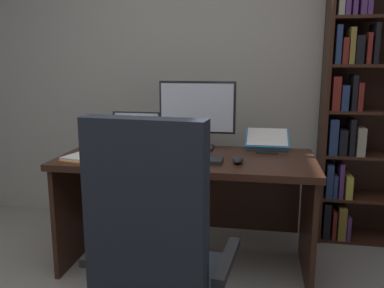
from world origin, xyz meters
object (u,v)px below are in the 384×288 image
bookshelf (374,112)px  notepad (152,152)px  reading_stand_with_book (267,140)px  open_binder (105,158)px  monitor (197,115)px  laptop (132,139)px  computer_mouse (238,160)px  desk (189,184)px  keyboard (188,159)px  pen (155,151)px  office_chair (157,269)px

bookshelf → notepad: size_ratio=9.30×
reading_stand_with_book → open_binder: 1.08m
bookshelf → reading_stand_with_book: (-0.75, -0.35, -0.16)m
monitor → laptop: bearing=179.9°
computer_mouse → bookshelf: bearing=39.8°
desk → keyboard: (0.03, -0.20, 0.22)m
keyboard → pen: (-0.25, 0.19, 0.00)m
monitor → pen: (-0.25, -0.16, -0.22)m
office_chair → monitor: (-0.02, 1.17, 0.50)m
monitor → open_binder: 0.68m
laptop → reading_stand_with_book: laptop is taller
laptop → notepad: size_ratio=1.71×
bookshelf → notepad: bearing=-158.9°
laptop → computer_mouse: bearing=-25.3°
laptop → notepad: (0.19, -0.16, -0.05)m
monitor → laptop: monitor is taller
notepad → laptop: bearing=138.9°
keyboard → reading_stand_with_book: 0.63m
pen → open_binder: bearing=-135.6°
bookshelf → keyboard: (-1.23, -0.77, -0.22)m
computer_mouse → pen: size_ratio=0.74×
monitor → notepad: bearing=-148.9°
desk → reading_stand_with_book: (0.50, 0.22, 0.27)m
laptop → computer_mouse: size_ratio=3.45×
open_binder → computer_mouse: bearing=18.2°
keyboard → open_binder: bearing=-174.3°
keyboard → computer_mouse: computer_mouse is taller
monitor → pen: size_ratio=3.69×
desk → pen: pen is taller
keyboard → computer_mouse: 0.30m
open_binder → office_chair: bearing=-41.1°
office_chair → computer_mouse: size_ratio=10.85×
monitor → notepad: monitor is taller
office_chair → keyboard: 0.86m
monitor → keyboard: bearing=-90.0°
reading_stand_with_book → open_binder: bearing=-154.1°
desk → computer_mouse: size_ratio=15.30×
monitor → bookshelf: bearing=18.7°
pen → monitor: bearing=33.1°
computer_mouse → open_binder: (-0.80, -0.05, -0.01)m
reading_stand_with_book → notepad: (-0.74, -0.23, -0.06)m
office_chair → pen: size_ratio=8.06×
keyboard → pen: keyboard is taller
office_chair → notepad: (-0.29, 1.01, 0.27)m
office_chair → bookshelf: bearing=58.5°
desk → keyboard: keyboard is taller
notepad → pen: size_ratio=1.50×
bookshelf → monitor: (-1.23, -0.41, 0.01)m
monitor → computer_mouse: 0.51m
reading_stand_with_book → pen: bearing=-162.6°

